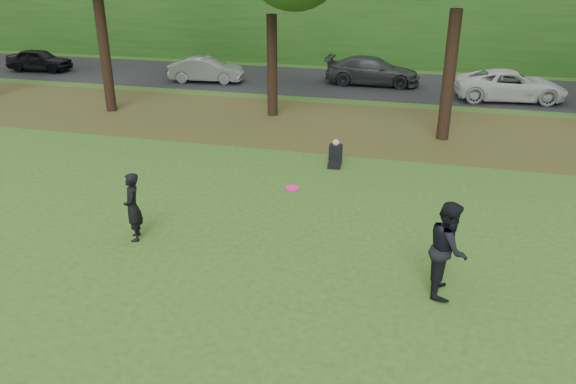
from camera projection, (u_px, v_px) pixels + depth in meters
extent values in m
plane|color=#2D5019|center=(221.00, 311.00, 10.78)|extent=(120.00, 120.00, 0.00)
cube|color=#52381D|center=(339.00, 126.00, 22.34)|extent=(60.00, 7.00, 0.01)
cube|color=black|center=(365.00, 84.00, 29.45)|extent=(70.00, 7.00, 0.02)
cube|color=#1B4814|center=(380.00, 22.00, 33.82)|extent=(70.00, 3.00, 5.00)
imported|color=black|center=(133.00, 207.00, 13.19)|extent=(0.63, 0.73, 1.68)
imported|color=black|center=(448.00, 249.00, 11.02)|extent=(0.77, 0.98, 1.98)
imported|color=black|center=(39.00, 60.00, 32.47)|extent=(3.79, 1.76, 1.26)
imported|color=gray|center=(206.00, 70.00, 29.68)|extent=(4.02, 1.79, 1.28)
imported|color=#3A3D41|center=(372.00, 71.00, 29.08)|extent=(4.84, 1.97, 1.41)
imported|color=silver|center=(511.00, 85.00, 25.92)|extent=(5.20, 2.85, 1.38)
cylinder|color=#F81487|center=(292.00, 188.00, 11.44)|extent=(0.37, 0.37, 0.06)
cube|color=black|center=(334.00, 164.00, 18.06)|extent=(0.45, 0.59, 0.16)
cube|color=black|center=(336.00, 153.00, 18.20)|extent=(0.45, 0.37, 0.56)
sphere|color=tan|center=(336.00, 143.00, 18.06)|extent=(0.22, 0.22, 0.22)
cylinder|color=black|center=(105.00, 52.00, 23.50)|extent=(0.44, 0.44, 5.08)
cylinder|color=black|center=(272.00, 66.00, 23.04)|extent=(0.44, 0.44, 4.12)
cylinder|color=black|center=(449.00, 77.00, 19.88)|extent=(0.44, 0.44, 4.62)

